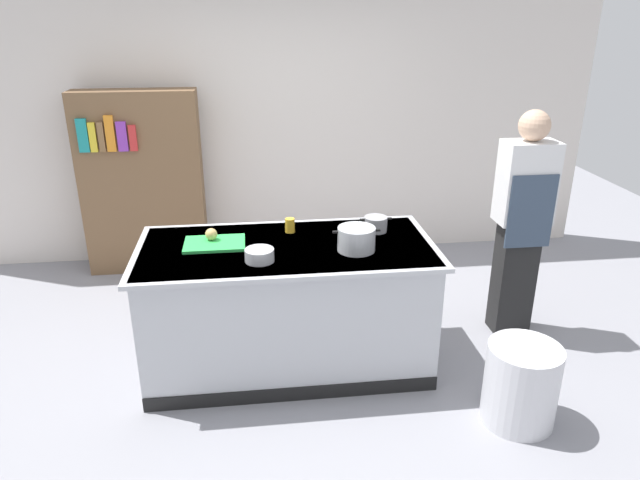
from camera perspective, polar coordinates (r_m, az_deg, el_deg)
ground_plane at (r=4.26m, az=-3.07°, el=-11.84°), size 10.00×10.00×0.00m
back_wall at (r=5.71m, az=-4.96°, el=13.13°), size 6.40×0.12×3.00m
counter_island at (r=4.02m, az=-3.21°, el=-6.32°), size 1.98×0.98×0.90m
cutting_board at (r=3.90m, az=-10.35°, el=-0.35°), size 0.40×0.28×0.02m
onion at (r=3.93m, az=-10.68°, el=0.57°), size 0.08×0.08×0.08m
stock_pot at (r=3.74m, az=3.60°, el=0.10°), size 0.31×0.24×0.16m
sauce_pan at (r=4.09m, az=5.50°, el=1.59°), size 0.23×0.16×0.10m
mixing_bowl at (r=3.61m, az=-5.99°, el=-1.50°), size 0.18×0.18×0.08m
juice_cup at (r=4.05m, az=-2.99°, el=1.45°), size 0.07×0.07×0.10m
trash_bin at (r=3.79m, az=19.20°, el=-13.29°), size 0.44×0.44×0.51m
person_chef at (r=4.51m, az=19.27°, el=1.86°), size 0.38×0.25×1.72m
bookshelf at (r=5.64m, az=-17.11°, el=5.38°), size 1.10×0.31×1.70m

